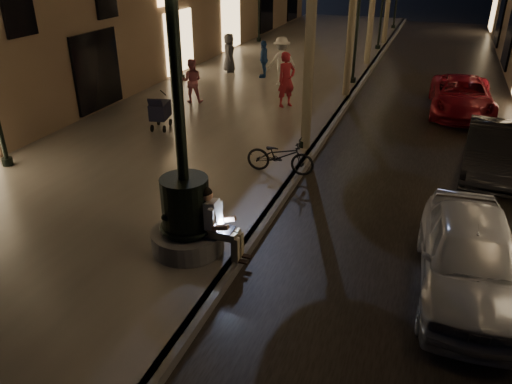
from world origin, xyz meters
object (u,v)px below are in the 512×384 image
at_px(pedestrian_blue, 264,59).
at_px(pedestrian_pink, 192,81).
at_px(car_second, 493,150).
at_px(pedestrian_white, 281,61).
at_px(pedestrian_red, 286,80).
at_px(car_front, 470,257).
at_px(fountain_lamppost, 185,202).
at_px(bicycle, 280,156).
at_px(seated_man_laptop, 216,221).
at_px(stroller, 160,111).
at_px(lamp_curb_b, 359,7).
at_px(car_third, 462,96).
at_px(lamp_curb_a, 308,40).
at_px(pedestrian_dark, 229,53).
at_px(lamp_left_b, 177,5).

bearing_deg(pedestrian_blue, pedestrian_pink, -26.43).
xyz_separation_m(car_second, pedestrian_white, (-7.80, 6.20, 0.53)).
height_order(car_second, pedestrian_red, pedestrian_red).
bearing_deg(pedestrian_red, car_front, -107.83).
height_order(fountain_lamppost, car_front, fountain_lamppost).
relative_size(pedestrian_blue, bicycle, 0.90).
distance_m(seated_man_laptop, stroller, 7.55).
bearing_deg(pedestrian_pink, bicycle, 116.79).
relative_size(car_front, pedestrian_pink, 2.59).
height_order(lamp_curb_b, pedestrian_blue, lamp_curb_b).
bearing_deg(fountain_lamppost, pedestrian_blue, 103.11).
height_order(car_front, car_third, car_front).
bearing_deg(lamp_curb_b, pedestrian_red, -111.19).
height_order(car_third, pedestrian_pink, pedestrian_pink).
relative_size(lamp_curb_a, pedestrian_white, 2.47).
height_order(pedestrian_blue, pedestrian_dark, pedestrian_dark).
height_order(fountain_lamppost, pedestrian_dark, fountain_lamppost).
relative_size(car_front, car_third, 0.91).
bearing_deg(pedestrian_white, stroller, 33.92).
xyz_separation_m(lamp_curb_a, pedestrian_pink, (-5.09, 3.03, -2.24)).
distance_m(lamp_curb_b, pedestrian_pink, 7.46).
relative_size(stroller, pedestrian_pink, 0.75).
relative_size(seated_man_laptop, stroller, 1.16).
distance_m(seated_man_laptop, car_second, 8.21).
relative_size(seated_man_laptop, pedestrian_white, 0.71).
relative_size(car_second, pedestrian_dark, 2.31).
bearing_deg(lamp_curb_a, car_third, 52.66).
xyz_separation_m(lamp_left_b, pedestrian_red, (5.43, -2.30, -2.07)).
bearing_deg(car_third, pedestrian_blue, 164.02).
height_order(fountain_lamppost, pedestrian_blue, fountain_lamppost).
xyz_separation_m(lamp_left_b, pedestrian_white, (4.35, 0.59, -2.06)).
relative_size(seated_man_laptop, pedestrian_pink, 0.87).
bearing_deg(seated_man_laptop, lamp_left_b, 120.30).
distance_m(pedestrian_pink, bicycle, 7.07).
relative_size(lamp_curb_a, car_front, 1.17).
bearing_deg(lamp_curb_a, lamp_curb_b, 90.00).
distance_m(lamp_left_b, pedestrian_pink, 4.23).
relative_size(lamp_curb_b, pedestrian_white, 2.47).
bearing_deg(pedestrian_white, car_front, 81.18).
xyz_separation_m(lamp_curb_b, stroller, (-4.69, -8.02, -2.43)).
relative_size(car_front, car_second, 1.05).
bearing_deg(bicycle, pedestrian_dark, 26.58).
relative_size(stroller, car_front, 0.29).
xyz_separation_m(lamp_left_b, car_third, (11.40, -0.36, -2.61)).
relative_size(fountain_lamppost, bicycle, 2.95).
bearing_deg(pedestrian_dark, car_front, -161.01).
height_order(lamp_curb_a, pedestrian_white, lamp_curb_a).
distance_m(fountain_lamppost, car_second, 8.62).
bearing_deg(pedestrian_red, lamp_left_b, 105.40).
bearing_deg(bicycle, lamp_curb_b, -3.23).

